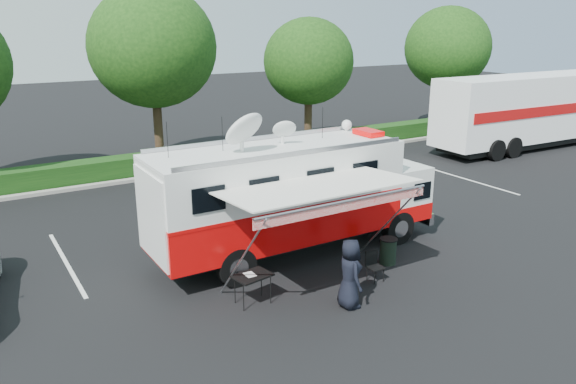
% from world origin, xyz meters
% --- Properties ---
extents(ground_plane, '(120.00, 120.00, 0.00)m').
position_xyz_m(ground_plane, '(0.00, 0.00, 0.00)').
color(ground_plane, black).
rests_on(ground_plane, ground).
extents(back_border, '(60.00, 6.14, 8.87)m').
position_xyz_m(back_border, '(1.14, 12.90, 5.00)').
color(back_border, '#9E998E').
rests_on(back_border, ground_plane).
extents(stall_lines, '(24.12, 5.50, 0.01)m').
position_xyz_m(stall_lines, '(-0.50, 3.00, 0.00)').
color(stall_lines, silver).
rests_on(stall_lines, ground_plane).
extents(command_truck, '(9.43, 2.60, 4.53)m').
position_xyz_m(command_truck, '(-0.08, -0.00, 1.94)').
color(command_truck, black).
rests_on(command_truck, ground_plane).
extents(awning, '(5.15, 2.66, 3.11)m').
position_xyz_m(awning, '(-0.93, -2.69, 2.92)').
color(awning, silver).
rests_on(awning, ground_plane).
extents(person, '(0.75, 1.00, 1.86)m').
position_xyz_m(person, '(-0.73, -3.75, 0.00)').
color(person, black).
rests_on(person, ground_plane).
extents(folding_table, '(1.07, 0.84, 0.82)m').
position_xyz_m(folding_table, '(-2.79, -2.30, 0.77)').
color(folding_table, black).
rests_on(folding_table, ground_plane).
extents(folding_chair, '(0.45, 0.46, 0.88)m').
position_xyz_m(folding_chair, '(0.83, -2.84, 0.51)').
color(folding_chair, black).
rests_on(folding_chair, ground_plane).
extents(trash_bin, '(0.54, 0.54, 0.81)m').
position_xyz_m(trash_bin, '(1.95, -2.19, 0.41)').
color(trash_bin, black).
rests_on(trash_bin, ground_plane).
extents(semi_trailer, '(13.71, 3.36, 4.20)m').
position_xyz_m(semi_trailer, '(20.22, 6.19, 2.21)').
color(semi_trailer, white).
rests_on(semi_trailer, ground_plane).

